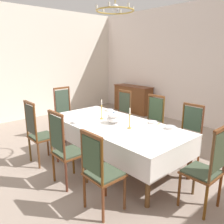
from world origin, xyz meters
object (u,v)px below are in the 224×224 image
at_px(bowl_near_right, 110,110).
at_px(spoon_primary, 158,124).
at_px(bowl_far_left, 170,127).
at_px(soup_tureen, 114,118).
at_px(chair_south_c, 100,170).
at_px(chair_head_west, 65,113).
at_px(chair_north_c, 188,133).
at_px(sideboard, 133,99).
at_px(chair_south_b, 65,148).
at_px(candlestick_west, 102,111).
at_px(bowl_near_left, 153,122).
at_px(chair_north_a, 121,113).
at_px(chandelier, 115,10).
at_px(spoon_secondary, 107,110).
at_px(chair_south_a, 38,132).
at_px(chair_north_b, 152,122).
at_px(chair_head_east, 207,167).
at_px(candlestick_east, 130,120).
at_px(bowl_far_right, 76,122).
at_px(dining_table, 115,127).

xyz_separation_m(bowl_near_right, spoon_primary, (1.27, 0.03, -0.02)).
bearing_deg(bowl_far_left, soup_tureen, -150.50).
distance_m(chair_south_c, chair_head_west, 2.78).
height_order(chair_north_c, sideboard, chair_north_c).
xyz_separation_m(chair_south_b, candlestick_west, (-0.38, 1.03, 0.32)).
bearing_deg(bowl_near_left, candlestick_west, -147.72).
xyz_separation_m(chair_north_a, candlestick_west, (0.55, -1.03, 0.33)).
bearing_deg(spoon_primary, chair_south_b, -123.26).
bearing_deg(chair_south_b, chandelier, 91.01).
xyz_separation_m(spoon_primary, spoon_secondary, (-1.39, -0.00, 0.00)).
bearing_deg(chair_south_a, chair_north_c, 49.19).
bearing_deg(chair_north_b, chair_head_east, 148.90).
bearing_deg(sideboard, spoon_primary, 139.72).
relative_size(chair_south_c, candlestick_east, 3.14).
xyz_separation_m(bowl_far_right, chandelier, (0.48, 0.51, 1.85)).
bearing_deg(candlestick_east, chandelier, 180.00).
relative_size(chair_north_a, bowl_far_right, 7.08).
height_order(chair_south_c, bowl_far_right, chair_south_c).
distance_m(bowl_near_right, bowl_far_left, 1.56).
distance_m(dining_table, bowl_near_left, 0.69).
distance_m(chair_south_a, chair_head_west, 1.31).
relative_size(chair_north_b, chair_south_c, 1.05).
relative_size(candlestick_west, spoon_secondary, 2.15).
bearing_deg(chair_north_c, chair_head_west, 21.63).
distance_m(chair_north_a, soup_tureen, 1.39).
bearing_deg(spoon_secondary, chair_south_c, -56.00).
xyz_separation_m(chair_north_a, chair_north_b, (0.93, 0.00, 0.00)).
xyz_separation_m(candlestick_east, chandelier, (-0.37, 0.00, 1.73)).
distance_m(chair_north_c, chair_head_west, 2.78).
bearing_deg(chandelier, chair_north_a, 131.73).
height_order(candlestick_west, chandelier, chandelier).
distance_m(chair_north_a, chair_head_west, 1.31).
bearing_deg(bowl_far_right, bowl_far_left, 36.97).
bearing_deg(candlestick_east, chair_north_c, 64.38).
xyz_separation_m(dining_table, chair_head_east, (1.72, 0.00, -0.10)).
distance_m(chair_north_c, candlestick_west, 1.63).
xyz_separation_m(chair_south_b, sideboard, (-2.42, 4.07, -0.15)).
xyz_separation_m(chair_head_west, chair_head_east, (3.44, 0.00, -0.02)).
xyz_separation_m(bowl_near_left, bowl_near_right, (-1.17, -0.00, 0.00)).
distance_m(chair_head_west, bowl_near_right, 1.13).
distance_m(chair_head_east, bowl_far_right, 2.27).
bearing_deg(bowl_far_left, chair_head_east, -28.65).
relative_size(chair_head_east, bowl_far_left, 6.34).
bearing_deg(bowl_near_left, chair_south_b, -105.52).
bearing_deg(chair_north_a, chair_south_a, 90.00).
distance_m(chair_head_east, sideboard, 5.12).
bearing_deg(chair_north_a, chandelier, 131.73).
distance_m(soup_tureen, spoon_secondary, 0.99).
bearing_deg(bowl_near_right, candlestick_west, -54.88).
xyz_separation_m(chair_north_c, bowl_near_left, (-0.41, -0.51, 0.21)).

